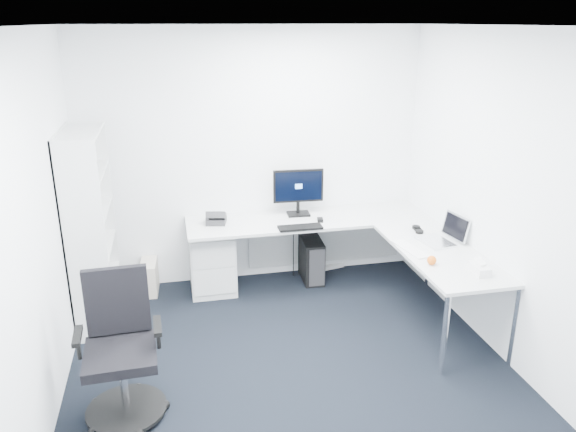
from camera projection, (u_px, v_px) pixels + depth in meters
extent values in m
plane|color=black|center=(298.00, 385.00, 4.45)|extent=(4.20, 4.20, 0.00)
plane|color=white|center=(300.00, 26.00, 3.56)|extent=(4.20, 4.20, 0.00)
cube|color=white|center=(253.00, 158.00, 5.94)|extent=(3.60, 0.02, 2.70)
cube|color=white|center=(430.00, 417.00, 2.07)|extent=(3.60, 0.02, 2.70)
cube|color=white|center=(30.00, 245.00, 3.64)|extent=(0.02, 4.20, 2.70)
cube|color=white|center=(523.00, 208.00, 4.37)|extent=(0.02, 4.20, 2.70)
cube|color=#BDBFBF|center=(212.00, 258.00, 5.94)|extent=(0.46, 0.58, 0.71)
cube|color=black|center=(311.00, 259.00, 6.21)|extent=(0.24, 0.49, 0.47)
cube|color=#BEB3A1|center=(149.00, 277.00, 5.92)|extent=(0.18, 0.37, 0.34)
cube|color=silver|center=(329.00, 267.00, 6.52)|extent=(0.38, 0.15, 0.04)
cube|color=black|center=(300.00, 227.00, 5.62)|extent=(0.44, 0.16, 0.02)
cube|color=black|center=(320.00, 220.00, 5.82)|extent=(0.07, 0.11, 0.03)
cube|color=silver|center=(410.00, 249.00, 5.10)|extent=(0.20, 0.46, 0.01)
sphere|color=#D85D13|center=(432.00, 260.00, 4.78)|extent=(0.08, 0.08, 0.08)
cube|color=silver|center=(479.00, 269.00, 4.62)|extent=(0.11, 0.21, 0.07)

